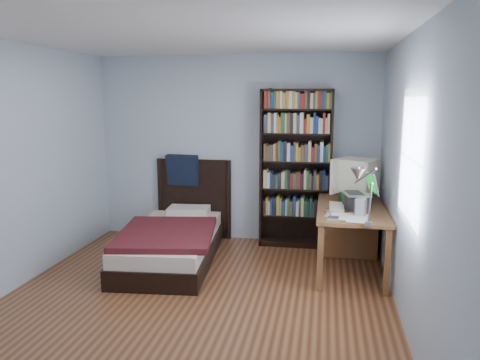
{
  "coord_description": "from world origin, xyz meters",
  "views": [
    {
      "loc": [
        1.2,
        -4.1,
        1.95
      ],
      "look_at": [
        0.3,
        0.78,
        1.07
      ],
      "focal_mm": 35.0,
      "sensor_mm": 36.0,
      "label": 1
    }
  ],
  "objects_px": {
    "desk_lamp": "(360,180)",
    "bookshelf": "(296,169)",
    "soda_can": "(342,196)",
    "bed": "(174,238)",
    "crt_monitor": "(356,176)",
    "speaker": "(361,207)",
    "keyboard": "(337,207)",
    "laptop": "(357,198)",
    "desk": "(349,225)"
  },
  "relations": [
    {
      "from": "desk_lamp",
      "to": "bookshelf",
      "type": "distance_m",
      "value": 2.06
    },
    {
      "from": "soda_can",
      "to": "bed",
      "type": "bearing_deg",
      "value": -171.89
    },
    {
      "from": "crt_monitor",
      "to": "speaker",
      "type": "bearing_deg",
      "value": -89.1
    },
    {
      "from": "speaker",
      "to": "desk_lamp",
      "type": "bearing_deg",
      "value": -76.49
    },
    {
      "from": "crt_monitor",
      "to": "soda_can",
      "type": "bearing_deg",
      "value": -136.3
    },
    {
      "from": "keyboard",
      "to": "bed",
      "type": "height_order",
      "value": "bed"
    },
    {
      "from": "laptop",
      "to": "desk_lamp",
      "type": "distance_m",
      "value": 1.17
    },
    {
      "from": "keyboard",
      "to": "speaker",
      "type": "height_order",
      "value": "speaker"
    },
    {
      "from": "laptop",
      "to": "speaker",
      "type": "height_order",
      "value": "laptop"
    },
    {
      "from": "speaker",
      "to": "bed",
      "type": "xyz_separation_m",
      "value": [
        -2.16,
        0.39,
        -0.57
      ]
    },
    {
      "from": "keyboard",
      "to": "speaker",
      "type": "relative_size",
      "value": 2.12
    },
    {
      "from": "keyboard",
      "to": "bookshelf",
      "type": "relative_size",
      "value": 0.2
    },
    {
      "from": "keyboard",
      "to": "speaker",
      "type": "xyz_separation_m",
      "value": [
        0.24,
        -0.33,
        0.08
      ]
    },
    {
      "from": "crt_monitor",
      "to": "bookshelf",
      "type": "bearing_deg",
      "value": 153.47
    },
    {
      "from": "crt_monitor",
      "to": "speaker",
      "type": "distance_m",
      "value": 0.84
    },
    {
      "from": "desk",
      "to": "keyboard",
      "type": "distance_m",
      "value": 0.61
    },
    {
      "from": "keyboard",
      "to": "desk",
      "type": "bearing_deg",
      "value": 71.46
    },
    {
      "from": "laptop",
      "to": "bed",
      "type": "xyz_separation_m",
      "value": [
        -2.15,
        0.04,
        -0.59
      ]
    },
    {
      "from": "bookshelf",
      "to": "desk",
      "type": "bearing_deg",
      "value": -29.13
    },
    {
      "from": "bed",
      "to": "desk",
      "type": "bearing_deg",
      "value": 11.45
    },
    {
      "from": "bookshelf",
      "to": "speaker",
      "type": "bearing_deg",
      "value": -57.83
    },
    {
      "from": "crt_monitor",
      "to": "keyboard",
      "type": "height_order",
      "value": "crt_monitor"
    },
    {
      "from": "soda_can",
      "to": "bookshelf",
      "type": "relative_size",
      "value": 0.06
    },
    {
      "from": "soda_can",
      "to": "keyboard",
      "type": "bearing_deg",
      "value": -100.63
    },
    {
      "from": "desk_lamp",
      "to": "soda_can",
      "type": "height_order",
      "value": "desk_lamp"
    },
    {
      "from": "desk_lamp",
      "to": "bookshelf",
      "type": "xyz_separation_m",
      "value": [
        -0.67,
        1.94,
        -0.21
      ]
    },
    {
      "from": "laptop",
      "to": "soda_can",
      "type": "relative_size",
      "value": 3.46
    },
    {
      "from": "speaker",
      "to": "laptop",
      "type": "bearing_deg",
      "value": 111.19
    },
    {
      "from": "bed",
      "to": "soda_can",
      "type": "bearing_deg",
      "value": 8.11
    },
    {
      "from": "bookshelf",
      "to": "keyboard",
      "type": "bearing_deg",
      "value": -59.25
    },
    {
      "from": "crt_monitor",
      "to": "desk",
      "type": "bearing_deg",
      "value": -168.79
    },
    {
      "from": "desk",
      "to": "desk_lamp",
      "type": "distance_m",
      "value": 1.77
    },
    {
      "from": "laptop",
      "to": "desk",
      "type": "bearing_deg",
      "value": 97.0
    },
    {
      "from": "desk",
      "to": "laptop",
      "type": "distance_m",
      "value": 0.64
    },
    {
      "from": "laptop",
      "to": "bookshelf",
      "type": "xyz_separation_m",
      "value": [
        -0.74,
        0.84,
        0.18
      ]
    },
    {
      "from": "desk",
      "to": "bed",
      "type": "distance_m",
      "value": 2.14
    },
    {
      "from": "soda_can",
      "to": "speaker",
      "type": "bearing_deg",
      "value": -75.68
    },
    {
      "from": "desk",
      "to": "desk_lamp",
      "type": "xyz_separation_m",
      "value": [
        -0.0,
        -1.56,
        0.83
      ]
    },
    {
      "from": "laptop",
      "to": "desk_lamp",
      "type": "height_order",
      "value": "desk_lamp"
    },
    {
      "from": "desk",
      "to": "soda_can",
      "type": "height_order",
      "value": "soda_can"
    },
    {
      "from": "soda_can",
      "to": "bookshelf",
      "type": "xyz_separation_m",
      "value": [
        -0.58,
        0.52,
        0.24
      ]
    },
    {
      "from": "laptop",
      "to": "speaker",
      "type": "relative_size",
      "value": 2.2
    },
    {
      "from": "desk",
      "to": "laptop",
      "type": "height_order",
      "value": "laptop"
    },
    {
      "from": "desk",
      "to": "crt_monitor",
      "type": "distance_m",
      "value": 0.6
    },
    {
      "from": "bookshelf",
      "to": "bed",
      "type": "distance_m",
      "value": 1.8
    },
    {
      "from": "desk",
      "to": "speaker",
      "type": "xyz_separation_m",
      "value": [
        0.07,
        -0.81,
        0.41
      ]
    },
    {
      "from": "crt_monitor",
      "to": "speaker",
      "type": "height_order",
      "value": "crt_monitor"
    },
    {
      "from": "desk_lamp",
      "to": "keyboard",
      "type": "distance_m",
      "value": 1.2
    },
    {
      "from": "keyboard",
      "to": "bookshelf",
      "type": "distance_m",
      "value": 1.04
    },
    {
      "from": "speaker",
      "to": "soda_can",
      "type": "bearing_deg",
      "value": 123.44
    }
  ]
}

